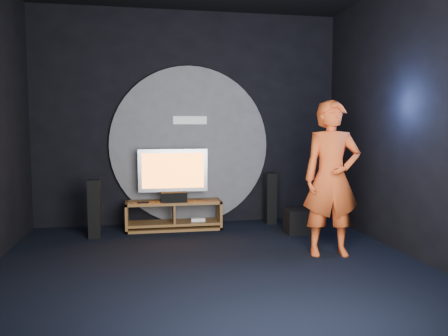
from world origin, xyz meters
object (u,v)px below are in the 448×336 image
at_px(tower_speaker_right, 271,198).
at_px(tower_speaker_left, 94,209).
at_px(subwoofer, 297,221).
at_px(player, 332,178).
at_px(media_console, 174,217).
at_px(tv, 173,172).

bearing_deg(tower_speaker_right, tower_speaker_left, -170.50).
xyz_separation_m(subwoofer, player, (0.04, -1.14, 0.79)).
distance_m(media_console, subwoofer, 1.91).
bearing_deg(subwoofer, tv, 159.28).
bearing_deg(tower_speaker_left, tower_speaker_right, 9.50).
relative_size(tv, tower_speaker_left, 1.28).
relative_size(tv, subwoofer, 2.96).
height_order(tv, tower_speaker_right, tv).
height_order(subwoofer, player, player).
relative_size(tower_speaker_left, tower_speaker_right, 1.00).
bearing_deg(media_console, player, -43.62).
bearing_deg(tv, subwoofer, -20.72).
bearing_deg(tower_speaker_right, tv, -178.16).
height_order(media_console, subwoofer, media_console).
distance_m(tv, subwoofer, 2.06).
height_order(media_console, tv, tv).
bearing_deg(tower_speaker_left, media_console, 16.48).
bearing_deg(tower_speaker_left, player, -25.05).
xyz_separation_m(tower_speaker_right, player, (0.23, -1.88, 0.54)).
bearing_deg(tv, tower_speaker_right, 1.84).
distance_m(tower_speaker_left, player, 3.37).
distance_m(media_console, tower_speaker_right, 1.63).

